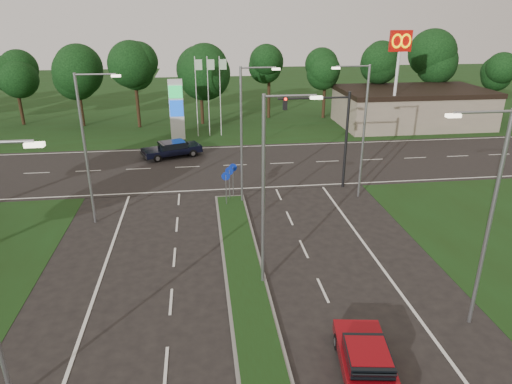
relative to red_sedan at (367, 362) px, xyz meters
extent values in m
plane|color=black|center=(-3.60, 0.40, -0.64)|extent=(160.00, 160.00, 0.00)
cube|color=black|center=(-3.60, 55.40, -0.64)|extent=(160.00, 50.00, 0.02)
cube|color=black|center=(-3.60, 24.40, -0.64)|extent=(160.00, 12.00, 0.02)
cube|color=slate|center=(-3.60, 4.40, -0.58)|extent=(2.00, 26.00, 0.12)
cube|color=gray|center=(18.40, 36.40, 1.36)|extent=(16.00, 9.00, 4.00)
cylinder|color=gray|center=(-2.80, 6.40, 3.86)|extent=(0.16, 0.16, 9.00)
cylinder|color=gray|center=(-1.70, 6.40, 8.26)|extent=(2.20, 0.10, 0.10)
cube|color=#FFF2CC|center=(-0.60, 6.40, 8.16)|extent=(0.50, 0.22, 0.12)
cylinder|color=gray|center=(-2.80, 16.40, 3.86)|extent=(0.16, 0.16, 9.00)
cylinder|color=gray|center=(-1.70, 16.40, 8.26)|extent=(2.20, 0.10, 0.10)
cube|color=#FFF2CC|center=(-0.60, 16.40, 8.16)|extent=(0.50, 0.22, 0.12)
cube|color=#FFF2CC|center=(-9.90, 0.40, 8.16)|extent=(0.50, 0.22, 0.12)
cylinder|color=gray|center=(-12.10, 14.40, 3.86)|extent=(0.16, 0.16, 9.00)
cylinder|color=gray|center=(-11.00, 14.40, 8.26)|extent=(2.20, 0.10, 0.10)
cube|color=#FFF2CC|center=(-9.90, 14.40, 8.16)|extent=(0.50, 0.22, 0.12)
cylinder|color=gray|center=(5.40, 16.40, 3.86)|extent=(0.16, 0.16, 9.00)
cylinder|color=gray|center=(4.30, 16.40, 8.26)|extent=(2.20, 0.10, 0.10)
cube|color=#FFF2CC|center=(3.20, 16.40, 8.16)|extent=(0.50, 0.22, 0.12)
cylinder|color=gray|center=(5.40, 2.40, 3.86)|extent=(0.16, 0.16, 9.00)
cylinder|color=gray|center=(4.30, 2.40, 8.26)|extent=(2.20, 0.10, 0.10)
cube|color=#FFF2CC|center=(3.20, 2.40, 8.16)|extent=(0.50, 0.22, 0.12)
cylinder|color=black|center=(4.90, 18.40, 2.86)|extent=(0.20, 0.20, 7.00)
cylinder|color=black|center=(2.40, 18.40, 5.96)|extent=(5.00, 0.14, 0.14)
cube|color=black|center=(0.40, 18.40, 5.66)|extent=(0.28, 0.28, 0.90)
sphere|color=#FF190C|center=(0.40, 18.22, 5.96)|extent=(0.20, 0.20, 0.20)
cylinder|color=gray|center=(-3.90, 15.90, 0.46)|extent=(0.06, 0.06, 2.20)
cylinder|color=#0C26A5|center=(-3.90, 15.90, 1.46)|extent=(0.56, 0.04, 0.56)
cylinder|color=gray|center=(-3.60, 16.90, 0.46)|extent=(0.06, 0.06, 2.20)
cylinder|color=#0C26A5|center=(-3.60, 16.90, 1.46)|extent=(0.56, 0.04, 0.56)
cylinder|color=gray|center=(-3.30, 17.60, 0.46)|extent=(0.06, 0.06, 2.20)
cylinder|color=#0C26A5|center=(-3.30, 17.60, 1.46)|extent=(0.56, 0.04, 0.56)
cube|color=silver|center=(-7.60, 33.40, 2.36)|extent=(1.40, 0.30, 6.00)
cube|color=#0CA53F|center=(-7.60, 33.22, 4.16)|extent=(1.30, 0.08, 1.20)
cube|color=#0C3FBF|center=(-7.60, 33.22, 2.56)|extent=(1.30, 0.08, 1.60)
cylinder|color=silver|center=(-5.60, 34.40, 3.36)|extent=(0.08, 0.08, 8.00)
cube|color=#B2D8B2|center=(-5.25, 34.40, 6.56)|extent=(0.70, 0.02, 1.00)
cylinder|color=silver|center=(-4.40, 34.40, 3.36)|extent=(0.08, 0.08, 8.00)
cube|color=#B2D8B2|center=(-4.05, 34.40, 6.56)|extent=(0.70, 0.02, 1.00)
cylinder|color=silver|center=(-3.20, 34.40, 3.36)|extent=(0.08, 0.08, 8.00)
cube|color=#B2D8B2|center=(-2.85, 34.40, 6.56)|extent=(0.70, 0.02, 1.00)
cylinder|color=silver|center=(14.40, 32.40, 4.36)|extent=(0.30, 0.30, 10.00)
cube|color=#BF0C07|center=(14.40, 32.40, 8.76)|extent=(2.20, 0.35, 2.00)
torus|color=#FFC600|center=(13.95, 32.18, 8.76)|extent=(1.06, 0.16, 1.06)
torus|color=#FFC600|center=(14.85, 32.18, 8.76)|extent=(1.06, 0.16, 1.06)
cylinder|color=black|center=(-3.60, 40.40, 1.56)|extent=(0.36, 0.36, 4.40)
sphere|color=black|center=(-3.60, 40.40, 5.86)|extent=(6.00, 6.00, 6.00)
sphere|color=black|center=(-3.30, 40.20, 6.86)|extent=(4.80, 4.80, 4.80)
cube|color=maroon|center=(0.00, 0.02, -0.10)|extent=(2.40, 4.55, 0.44)
cube|color=black|center=(-0.01, -0.06, 0.33)|extent=(1.77, 2.11, 0.41)
cube|color=maroon|center=(-0.01, -0.06, 0.53)|extent=(1.63, 1.75, 0.04)
cylinder|color=black|center=(-0.59, 1.51, -0.33)|extent=(0.29, 0.63, 0.61)
cylinder|color=black|center=(1.01, 1.27, -0.33)|extent=(0.29, 0.63, 0.61)
cube|color=black|center=(-7.98, 27.49, -0.01)|extent=(5.42, 3.68, 0.51)
cube|color=black|center=(-7.89, 27.52, 0.48)|extent=(2.68, 2.41, 0.48)
cube|color=black|center=(-7.89, 27.52, 0.72)|extent=(2.27, 2.17, 0.05)
cylinder|color=black|center=(-9.15, 26.04, -0.29)|extent=(0.74, 0.46, 0.71)
cylinder|color=black|center=(-9.81, 27.81, -0.29)|extent=(0.74, 0.46, 0.71)
cylinder|color=black|center=(-6.14, 27.16, -0.29)|extent=(0.74, 0.46, 0.71)
cylinder|color=black|center=(-6.80, 28.93, -0.29)|extent=(0.74, 0.46, 0.71)
camera|label=1|loc=(-5.48, -12.11, 11.52)|focal=32.00mm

